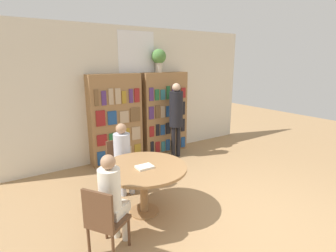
# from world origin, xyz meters

# --- Properties ---
(ground_plane) EXTENTS (16.00, 16.00, 0.00)m
(ground_plane) POSITION_xyz_m (0.00, 0.00, 0.00)
(ground_plane) COLOR #9E7A51
(wall_back) EXTENTS (6.40, 0.07, 3.00)m
(wall_back) POSITION_xyz_m (0.00, 3.41, 1.51)
(wall_back) COLOR beige
(wall_back) RESTS_ON ground_plane
(bookshelf_left) EXTENTS (1.17, 0.34, 1.98)m
(bookshelf_left) POSITION_xyz_m (-0.65, 3.22, 0.99)
(bookshelf_left) COLOR olive
(bookshelf_left) RESTS_ON ground_plane
(bookshelf_right) EXTENTS (1.17, 0.34, 1.98)m
(bookshelf_right) POSITION_xyz_m (0.65, 3.22, 0.99)
(bookshelf_right) COLOR olive
(bookshelf_right) RESTS_ON ground_plane
(flower_vase) EXTENTS (0.34, 0.34, 0.54)m
(flower_vase) POSITION_xyz_m (0.50, 3.22, 2.32)
(flower_vase) COLOR #B7AD9E
(flower_vase) RESTS_ON bookshelf_right
(reading_table) EXTENTS (1.28, 1.28, 0.75)m
(reading_table) POSITION_xyz_m (-1.14, 1.02, 0.64)
(reading_table) COLOR olive
(reading_table) RESTS_ON ground_plane
(chair_near_camera) EXTENTS (0.55, 0.55, 0.88)m
(chair_near_camera) POSITION_xyz_m (-1.95, 0.48, 0.48)
(chair_near_camera) COLOR brown
(chair_near_camera) RESTS_ON ground_plane
(chair_left_side) EXTENTS (0.42, 0.42, 0.88)m
(chair_left_side) POSITION_xyz_m (-1.10, 2.00, 0.48)
(chair_left_side) COLOR brown
(chair_left_side) RESTS_ON ground_plane
(seated_reader_left) EXTENTS (0.30, 0.39, 1.23)m
(seated_reader_left) POSITION_xyz_m (-1.10, 1.82, 0.70)
(seated_reader_left) COLOR #B2B7C6
(seated_reader_left) RESTS_ON ground_plane
(seated_reader_right) EXTENTS (0.41, 0.40, 1.22)m
(seated_reader_right) POSITION_xyz_m (-1.80, 0.58, 0.69)
(seated_reader_right) COLOR silver
(seated_reader_right) RESTS_ON ground_plane
(librarian_standing) EXTENTS (0.31, 0.58, 1.76)m
(librarian_standing) POSITION_xyz_m (0.64, 2.72, 1.09)
(librarian_standing) COLOR black
(librarian_standing) RESTS_ON ground_plane
(open_book_on_table) EXTENTS (0.24, 0.18, 0.03)m
(open_book_on_table) POSITION_xyz_m (-1.15, 0.96, 0.77)
(open_book_on_table) COLOR silver
(open_book_on_table) RESTS_ON reading_table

